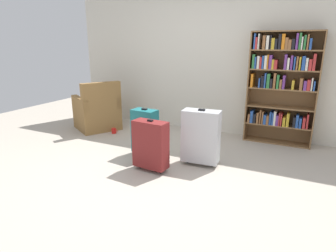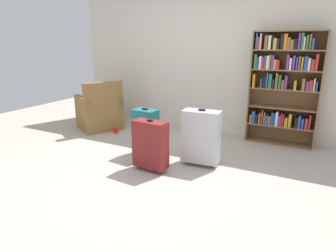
{
  "view_description": "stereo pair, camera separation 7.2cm",
  "coord_description": "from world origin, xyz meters",
  "px_view_note": "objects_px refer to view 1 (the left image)",
  "views": [
    {
      "loc": [
        1.58,
        -2.77,
        1.55
      ],
      "look_at": [
        0.07,
        0.33,
        0.55
      ],
      "focal_mm": 30.55,
      "sensor_mm": 36.0,
      "label": 1
    },
    {
      "loc": [
        1.64,
        -2.74,
        1.55
      ],
      "look_at": [
        0.07,
        0.33,
        0.55
      ],
      "focal_mm": 30.55,
      "sensor_mm": 36.0,
      "label": 2
    }
  ],
  "objects_px": {
    "bookshelf": "(281,83)",
    "suitcase_dark_red": "(151,144)",
    "armchair": "(98,112)",
    "mug": "(114,131)",
    "suitcase_teal": "(145,131)",
    "suitcase_silver": "(201,136)"
  },
  "relations": [
    {
      "from": "bookshelf",
      "to": "suitcase_dark_red",
      "type": "height_order",
      "value": "bookshelf"
    },
    {
      "from": "bookshelf",
      "to": "armchair",
      "type": "height_order",
      "value": "bookshelf"
    },
    {
      "from": "armchair",
      "to": "mug",
      "type": "distance_m",
      "value": 0.52
    },
    {
      "from": "suitcase_dark_red",
      "to": "suitcase_teal",
      "type": "xyz_separation_m",
      "value": [
        -0.33,
        0.42,
        0.01
      ]
    },
    {
      "from": "bookshelf",
      "to": "suitcase_teal",
      "type": "distance_m",
      "value": 2.23
    },
    {
      "from": "mug",
      "to": "suitcase_silver",
      "type": "relative_size",
      "value": 0.16
    },
    {
      "from": "bookshelf",
      "to": "mug",
      "type": "height_order",
      "value": "bookshelf"
    },
    {
      "from": "suitcase_silver",
      "to": "suitcase_dark_red",
      "type": "relative_size",
      "value": 1.14
    },
    {
      "from": "suitcase_silver",
      "to": "bookshelf",
      "type": "bearing_deg",
      "value": 59.9
    },
    {
      "from": "armchair",
      "to": "suitcase_teal",
      "type": "bearing_deg",
      "value": -27.13
    },
    {
      "from": "armchair",
      "to": "suitcase_teal",
      "type": "relative_size",
      "value": 1.4
    },
    {
      "from": "bookshelf",
      "to": "suitcase_teal",
      "type": "relative_size",
      "value": 2.52
    },
    {
      "from": "armchair",
      "to": "suitcase_silver",
      "type": "xyz_separation_m",
      "value": [
        2.28,
        -0.72,
        0.07
      ]
    },
    {
      "from": "armchair",
      "to": "suitcase_dark_red",
      "type": "xyz_separation_m",
      "value": [
        1.78,
        -1.16,
        0.03
      ]
    },
    {
      "from": "bookshelf",
      "to": "suitcase_silver",
      "type": "bearing_deg",
      "value": -120.1
    },
    {
      "from": "armchair",
      "to": "suitcase_silver",
      "type": "distance_m",
      "value": 2.39
    },
    {
      "from": "bookshelf",
      "to": "suitcase_dark_red",
      "type": "relative_size",
      "value": 2.61
    },
    {
      "from": "suitcase_dark_red",
      "to": "armchair",
      "type": "bearing_deg",
      "value": 146.81
    },
    {
      "from": "armchair",
      "to": "suitcase_dark_red",
      "type": "bearing_deg",
      "value": -33.19
    },
    {
      "from": "bookshelf",
      "to": "suitcase_dark_red",
      "type": "xyz_separation_m",
      "value": [
        -1.3,
        -1.83,
        -0.61
      ]
    },
    {
      "from": "mug",
      "to": "suitcase_dark_red",
      "type": "relative_size",
      "value": 0.18
    },
    {
      "from": "bookshelf",
      "to": "suitcase_silver",
      "type": "xyz_separation_m",
      "value": [
        -0.8,
        -1.38,
        -0.57
      ]
    }
  ]
}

